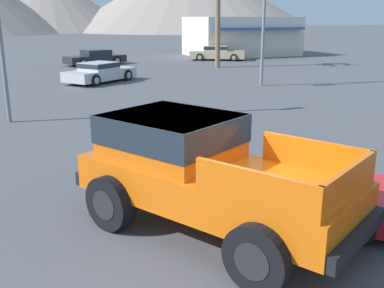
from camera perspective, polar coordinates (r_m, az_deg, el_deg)
ground_plane at (r=7.96m, az=4.30°, el=-10.46°), size 320.00×320.00×0.00m
orange_pickup_truck at (r=7.58m, az=0.89°, el=-2.91°), size 4.08×5.23×1.90m
parked_car_tan at (r=38.63m, az=3.22°, el=11.48°), size 4.82×3.77×1.19m
parked_car_silver at (r=25.78m, az=-11.62°, el=8.95°), size 4.44×3.89×1.11m
parked_car_dark at (r=35.50m, az=-12.17°, el=10.73°), size 4.86×3.01×1.12m
traffic_light_main at (r=23.36m, az=6.02°, el=17.05°), size 3.80×0.38×5.80m
storefront_building at (r=43.92m, az=6.32°, el=13.45°), size 9.70×7.01×3.53m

